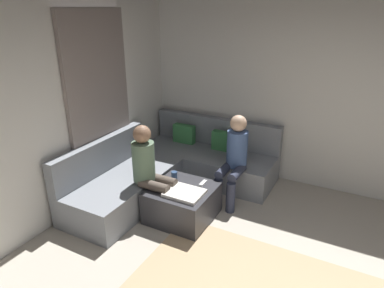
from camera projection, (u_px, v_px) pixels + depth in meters
wall_back at (344, 99)px, 4.58m from camera, size 6.00×0.12×2.70m
wall_left at (4, 129)px, 3.45m from camera, size 0.12×6.00×2.70m
curtain_panel at (100, 108)px, 4.51m from camera, size 0.06×1.10×2.50m
sectional_couch at (173, 169)px, 5.02m from camera, size 2.10×2.55×0.87m
ottoman at (182, 203)px, 4.28m from camera, size 0.76×0.76×0.42m
folded_blanket at (185, 193)px, 4.05m from camera, size 0.44×0.36×0.04m
coffee_mug at (174, 175)px, 4.42m from camera, size 0.08×0.08×0.10m
game_remote at (203, 183)px, 4.29m from camera, size 0.05×0.15×0.02m
person_on_couch_back at (234, 156)px, 4.52m from camera, size 0.30×0.60×1.20m
person_on_couch_side at (150, 168)px, 4.18m from camera, size 0.60×0.30×1.20m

